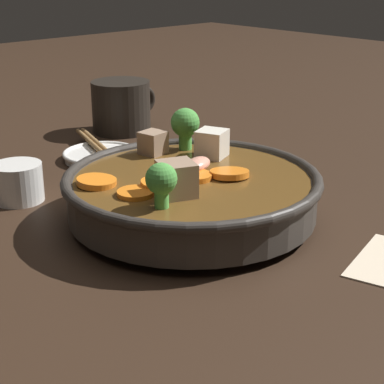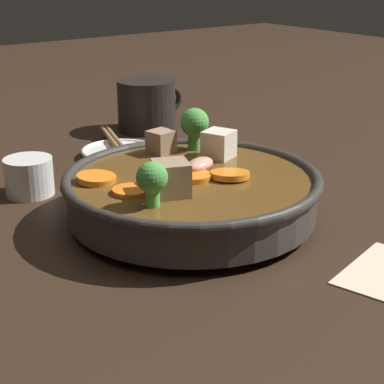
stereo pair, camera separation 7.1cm
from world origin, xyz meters
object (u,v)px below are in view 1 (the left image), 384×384
at_px(side_saucer, 101,155).
at_px(tea_cup, 18,182).
at_px(stirfry_bowl, 191,190).
at_px(chopsticks_pair, 101,149).
at_px(dark_mug, 122,106).

relative_size(side_saucer, tea_cup, 1.86).
xyz_separation_m(stirfry_bowl, side_saucer, (0.06, 0.25, -0.03)).
xyz_separation_m(side_saucer, tea_cup, (-0.17, -0.07, 0.02)).
bearing_deg(stirfry_bowl, chopsticks_pair, 77.44).
bearing_deg(side_saucer, tea_cup, -158.44).
bearing_deg(dark_mug, tea_cup, -149.12).
xyz_separation_m(stirfry_bowl, tea_cup, (-0.11, 0.19, -0.01)).
bearing_deg(side_saucer, chopsticks_pair, -93.58).
xyz_separation_m(side_saucer, dark_mug, (0.12, 0.10, 0.04)).
distance_m(side_saucer, chopsticks_pair, 0.01).
distance_m(stirfry_bowl, side_saucer, 0.26).
bearing_deg(chopsticks_pair, side_saucer, 86.42).
bearing_deg(chopsticks_pair, stirfry_bowl, -102.56).
bearing_deg(tea_cup, chopsticks_pair, 21.56).
height_order(tea_cup, dark_mug, dark_mug).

